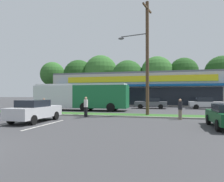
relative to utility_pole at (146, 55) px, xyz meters
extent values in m
cube|color=#2D5B23|center=(-5.93, -0.24, -5.51)|extent=(56.00, 2.20, 0.12)
cube|color=gray|center=(-5.93, -1.46, -5.51)|extent=(56.00, 0.24, 0.12)
cube|color=silver|center=(-5.84, -7.12, -5.57)|extent=(0.12, 4.80, 0.01)
cube|color=#BCB7AD|center=(-2.94, 22.02, -2.80)|extent=(31.28, 12.32, 5.54)
cube|color=black|center=(-2.94, 15.82, -3.91)|extent=(26.27, 0.08, 2.88)
cube|color=#0F4C8C|center=(-2.94, 15.16, -2.14)|extent=(29.40, 1.40, 0.35)
cube|color=yellow|center=(-2.94, 15.78, -1.03)|extent=(25.02, 0.16, 1.00)
cube|color=slate|center=(-2.94, 22.02, 0.12)|extent=(31.28, 12.32, 0.30)
cylinder|color=#473323|center=(-27.86, 31.66, -3.08)|extent=(0.44, 0.44, 4.98)
sphere|color=#2D6026|center=(-27.86, 31.66, 1.86)|extent=(6.55, 6.55, 6.55)
cylinder|color=#473323|center=(-20.36, 31.90, -3.54)|extent=(0.44, 0.44, 4.07)
sphere|color=#1E4719|center=(-20.36, 31.90, 1.46)|extent=(7.90, 7.90, 7.90)
cylinder|color=#473323|center=(-14.19, 31.58, -3.30)|extent=(0.44, 0.44, 4.54)
sphere|color=#2D6026|center=(-14.19, 31.58, 2.11)|extent=(8.36, 8.36, 8.36)
cylinder|color=#473323|center=(-6.88, 29.41, -3.81)|extent=(0.44, 0.44, 3.52)
sphere|color=#23511E|center=(-6.88, 29.41, 0.72)|extent=(7.38, 7.38, 7.38)
cylinder|color=#473323|center=(-0.16, 29.87, -3.50)|extent=(0.44, 0.44, 4.15)
sphere|color=#2D6026|center=(-0.16, 29.87, 1.37)|extent=(7.47, 7.47, 7.47)
cylinder|color=#473323|center=(5.74, 30.69, -3.30)|extent=(0.44, 0.44, 4.54)
sphere|color=#1E4719|center=(5.74, 30.69, 1.41)|extent=(6.53, 6.53, 6.53)
cylinder|color=#473323|center=(14.08, 32.08, -3.69)|extent=(0.44, 0.44, 3.76)
sphere|color=#1E4719|center=(14.08, 32.08, 1.11)|extent=(7.80, 7.80, 7.80)
cylinder|color=#4C3826|center=(0.13, -0.03, -0.35)|extent=(0.30, 0.30, 10.44)
cube|color=#4C3826|center=(0.13, -0.03, 4.27)|extent=(0.64, 2.38, 0.14)
cylinder|color=#59595B|center=(-1.14, 0.24, 1.95)|extent=(2.56, 0.64, 0.10)
ellipsoid|color=#59595B|center=(-2.41, 0.51, 1.80)|extent=(0.56, 0.32, 0.24)
cube|color=#196638|center=(-5.76, 4.91, -3.87)|extent=(6.44, 2.67, 2.70)
cube|color=silver|center=(-11.58, 4.80, -3.87)|extent=(5.28, 2.65, 2.70)
cube|color=silver|center=(-8.38, 4.86, -2.42)|extent=(11.21, 2.50, 0.20)
cube|color=black|center=(-8.41, 6.17, -3.39)|extent=(10.70, 0.26, 1.19)
cube|color=black|center=(-14.23, 4.75, -3.55)|extent=(0.10, 2.17, 1.51)
cylinder|color=black|center=(-12.43, 3.61, -5.07)|extent=(1.01, 0.32, 1.00)
cylinder|color=black|center=(-12.47, 5.96, -5.07)|extent=(1.01, 0.32, 1.00)
cylinder|color=black|center=(-7.49, 3.71, -5.07)|extent=(1.01, 0.32, 1.00)
cylinder|color=black|center=(-7.53, 6.05, -5.07)|extent=(1.01, 0.32, 1.00)
cylinder|color=black|center=(-4.29, 3.77, -5.07)|extent=(1.01, 0.32, 1.00)
cylinder|color=black|center=(-4.33, 6.11, -5.07)|extent=(1.01, 0.32, 1.00)
cube|color=brown|center=(-10.94, -2.21, -5.12)|extent=(1.60, 0.45, 0.06)
cube|color=brown|center=(-10.94, -2.41, -4.84)|extent=(1.60, 0.06, 0.44)
cube|color=#333338|center=(-10.33, -2.21, -5.35)|extent=(0.08, 0.36, 0.45)
cube|color=#333338|center=(-11.54, -2.21, -5.35)|extent=(0.08, 0.36, 0.45)
cube|color=#515459|center=(-0.26, 10.35, -4.93)|extent=(4.38, 1.81, 0.65)
cube|color=black|center=(-0.04, 10.35, -4.37)|extent=(1.97, 1.59, 0.47)
cylinder|color=black|center=(-1.61, 9.49, -5.25)|extent=(0.64, 0.22, 0.64)
cylinder|color=black|center=(-1.61, 11.21, -5.25)|extent=(0.64, 0.22, 0.64)
cylinder|color=black|center=(1.10, 9.49, -5.25)|extent=(0.64, 0.22, 0.64)
cylinder|color=black|center=(1.10, 11.21, -5.25)|extent=(0.64, 0.22, 0.64)
cylinder|color=black|center=(4.43, -4.42, -5.25)|extent=(0.22, 0.64, 0.64)
cylinder|color=black|center=(4.43, -7.08, -5.25)|extent=(0.22, 0.64, 0.64)
cube|color=#B7B7BC|center=(-7.35, -6.03, -4.87)|extent=(1.76, 4.61, 0.77)
cube|color=black|center=(-7.35, -6.26, -4.24)|extent=(1.55, 2.08, 0.49)
cylinder|color=black|center=(-8.18, -4.60, -5.25)|extent=(0.22, 0.64, 0.64)
cylinder|color=black|center=(-6.51, -4.60, -5.25)|extent=(0.22, 0.64, 0.64)
cylinder|color=black|center=(-8.18, -7.46, -5.25)|extent=(0.22, 0.64, 0.64)
cylinder|color=black|center=(-6.51, -7.46, -5.25)|extent=(0.22, 0.64, 0.64)
cube|color=#B7B7BC|center=(6.99, 11.15, -4.91)|extent=(4.31, 1.82, 0.68)
cube|color=black|center=(6.77, 11.15, -4.31)|extent=(1.94, 1.61, 0.54)
cylinder|color=black|center=(8.32, 12.02, -5.25)|extent=(0.64, 0.22, 0.64)
cylinder|color=black|center=(8.32, 10.29, -5.25)|extent=(0.64, 0.22, 0.64)
cylinder|color=black|center=(5.65, 12.02, -5.25)|extent=(0.64, 0.22, 0.64)
cylinder|color=black|center=(5.65, 10.29, -5.25)|extent=(0.64, 0.22, 0.64)
cylinder|color=#726651|center=(2.84, -2.06, -5.18)|extent=(0.28, 0.28, 0.78)
cylinder|color=black|center=(2.84, -2.06, -4.48)|extent=(0.33, 0.33, 0.62)
sphere|color=tan|center=(2.84, -2.06, -4.06)|extent=(0.22, 0.22, 0.22)
cylinder|color=black|center=(-5.08, -1.93, -5.15)|extent=(0.30, 0.30, 0.84)
cylinder|color=silver|center=(-5.08, -1.93, -4.39)|extent=(0.35, 0.35, 0.67)
sphere|color=tan|center=(-5.08, -1.93, -3.94)|extent=(0.23, 0.23, 0.23)
cylinder|color=#47423D|center=(-8.93, -2.41, -5.18)|extent=(0.28, 0.28, 0.78)
cylinder|color=#264C99|center=(-8.93, -2.41, -4.48)|extent=(0.33, 0.33, 0.62)
sphere|color=tan|center=(-8.93, -2.41, -4.07)|extent=(0.21, 0.21, 0.21)
camera|label=1|loc=(1.73, -19.30, -3.60)|focal=33.72mm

